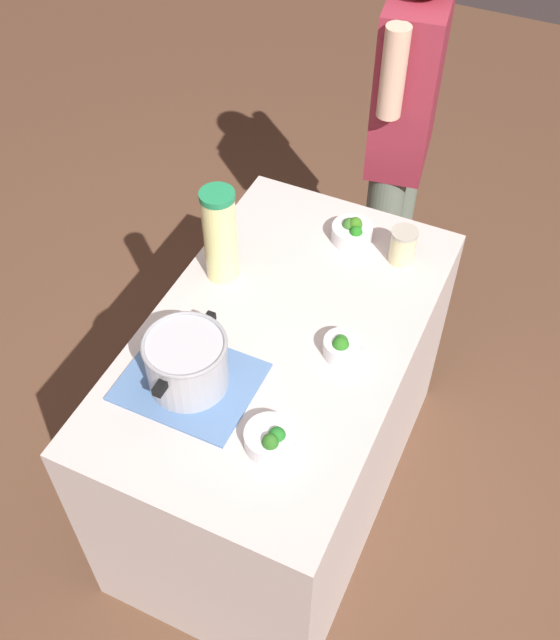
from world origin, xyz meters
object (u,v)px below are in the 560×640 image
cooking_pot (187,361)px  person_cook (401,138)px  lemonade_pitcher (220,235)px  mason_jar (403,246)px  broccoli_bowl_front (352,231)px  broccoli_bowl_center (271,439)px  broccoli_bowl_back (341,347)px

cooking_pot → person_cook: size_ratio=0.18×
lemonade_pitcher → mason_jar: lemonade_pitcher is taller
broccoli_bowl_front → broccoli_bowl_center: broccoli_bowl_front is taller
lemonade_pitcher → cooking_pot: bearing=-164.4°
broccoli_bowl_front → mason_jar: bearing=-97.8°
mason_jar → broccoli_bowl_back: mason_jar is taller
cooking_pot → broccoli_bowl_back: cooking_pot is taller
broccoli_bowl_back → person_cook: person_cook is taller
lemonade_pitcher → broccoli_bowl_center: lemonade_pitcher is taller
mason_jar → broccoli_bowl_front: (0.02, 0.17, -0.03)m
cooking_pot → mason_jar: bearing=-27.4°
cooking_pot → lemonade_pitcher: 0.43m
broccoli_bowl_center → person_cook: bearing=5.1°
cooking_pot → person_cook: 1.28m
cooking_pot → mason_jar: size_ratio=2.49×
broccoli_bowl_front → broccoli_bowl_center: 0.81m
cooking_pot → broccoli_bowl_front: cooking_pot is taller
lemonade_pitcher → broccoli_bowl_front: bearing=-43.9°
cooking_pot → broccoli_bowl_back: 0.43m
cooking_pot → broccoli_bowl_back: (0.26, -0.33, -0.06)m
broccoli_bowl_back → person_cook: 1.02m
broccoli_bowl_front → broccoli_bowl_back: broccoli_bowl_front is taller
lemonade_pitcher → person_cook: bearing=-17.6°
lemonade_pitcher → person_cook: person_cook is taller
cooking_pot → person_cook: (1.27, -0.16, -0.06)m
broccoli_bowl_front → person_cook: (0.55, 0.03, -0.00)m
broccoli_bowl_center → broccoli_bowl_back: broccoli_bowl_center is taller
mason_jar → person_cook: (0.58, 0.20, -0.03)m
mason_jar → broccoli_bowl_center: (-0.78, 0.08, -0.03)m
lemonade_pitcher → broccoli_bowl_front: size_ratio=2.40×
cooking_pot → broccoli_bowl_center: 0.30m
person_cook → lemonade_pitcher: bearing=162.4°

